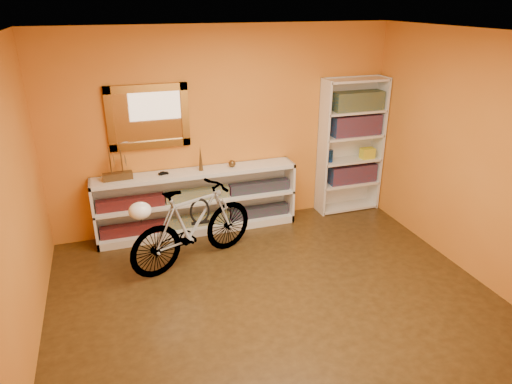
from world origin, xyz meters
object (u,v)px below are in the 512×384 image
object	(u,v)px
bicycle	(193,225)
helmet	(140,211)
bookcase	(351,147)
console_unit	(198,202)

from	to	relation	value
bicycle	helmet	size ratio (longest dim) A/B	6.89
bookcase	bicycle	size ratio (longest dim) A/B	1.16
console_unit	helmet	distance (m)	1.32
bicycle	console_unit	bearing A→B (deg)	-36.25
console_unit	bookcase	xyz separation A→B (m)	(2.21, 0.03, 0.52)
bicycle	helmet	world-z (taller)	bicycle
helmet	bookcase	bearing A→B (deg)	18.49
bookcase	helmet	xyz separation A→B (m)	(-3.00, -1.00, -0.10)
bookcase	bicycle	distance (m)	2.58
bookcase	bicycle	xyz separation A→B (m)	(-2.41, -0.78, -0.47)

